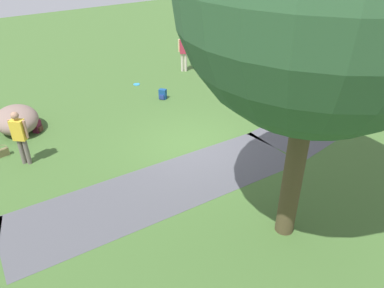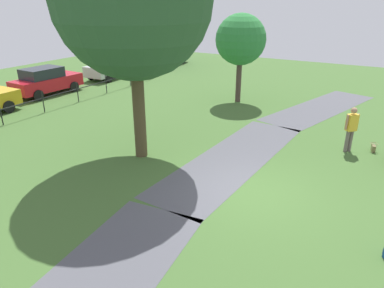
{
  "view_description": "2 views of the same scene",
  "coord_description": "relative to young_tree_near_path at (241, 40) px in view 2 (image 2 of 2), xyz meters",
  "views": [
    {
      "loc": [
        5.86,
        8.09,
        5.99
      ],
      "look_at": [
        1.33,
        1.78,
        1.4
      ],
      "focal_mm": 34.46,
      "sensor_mm": 36.0,
      "label": 1
    },
    {
      "loc": [
        -8.58,
        -3.09,
        5.19
      ],
      "look_at": [
        -0.27,
        1.71,
        1.22
      ],
      "focal_mm": 33.05,
      "sensor_mm": 36.0,
      "label": 2
    }
  ],
  "objects": [
    {
      "name": "ground_plane",
      "position": [
        -8.8,
        -4.08,
        -3.22
      ],
      "size": [
        48.0,
        48.0,
        0.0
      ],
      "primitive_type": "plane",
      "color": "#3F632C"
    },
    {
      "name": "handbag_on_grass",
      "position": [
        -3.81,
        -6.98,
        -3.08
      ],
      "size": [
        0.34,
        0.32,
        0.31
      ],
      "color": "olive",
      "rests_on": "ground"
    },
    {
      "name": "parked_coupe_black",
      "position": [
        1.18,
        10.1,
        -2.42
      ],
      "size": [
        3.98,
        1.87,
        1.56
      ],
      "color": "#BCBFBE",
      "rests_on": "ground"
    },
    {
      "name": "park_fence",
      "position": [
        -8.8,
        7.42,
        -2.6
      ],
      "size": [
        22.05,
        0.05,
        1.05
      ],
      "color": "#232326",
      "rests_on": "ground"
    },
    {
      "name": "footpath_segment_mid",
      "position": [
        -6.85,
        -2.82,
        -3.22
      ],
      "size": [
        8.12,
        2.7,
        0.01
      ],
      "color": "#4E4E55",
      "rests_on": "ground"
    },
    {
      "name": "footpath_segment_far",
      "position": [
        0.99,
        -4.18,
        -3.22
      ],
      "size": [
        8.3,
        4.37,
        0.01
      ],
      "color": "#4E4E55",
      "rests_on": "ground"
    },
    {
      "name": "woman_with_handbag",
      "position": [
        -4.27,
        -6.16,
        -2.26
      ],
      "size": [
        0.43,
        0.42,
        1.66
      ],
      "color": "#695D58",
      "rests_on": "ground"
    },
    {
      "name": "parked_wagon_silver",
      "position": [
        -4.16,
        10.16,
        -2.42
      ],
      "size": [
        4.0,
        1.86,
        1.56
      ],
      "color": "red",
      "rests_on": "ground"
    },
    {
      "name": "young_tree_near_path",
      "position": [
        0.0,
        0.0,
        0.0
      ],
      "size": [
        2.58,
        2.58,
        4.53
      ],
      "color": "#4B3A33",
      "rests_on": "ground"
    },
    {
      "name": "delivery_van",
      "position": [
        6.91,
        9.92,
        -1.95
      ],
      "size": [
        5.7,
        2.82,
        2.3
      ],
      "color": "navy",
      "rests_on": "ground"
    }
  ]
}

